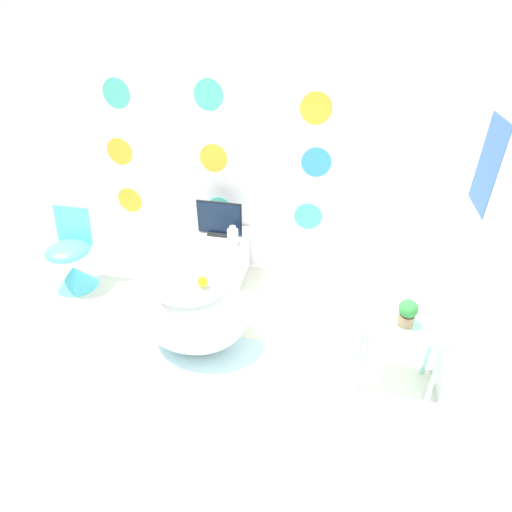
{
  "coord_description": "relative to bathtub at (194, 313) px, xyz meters",
  "views": [
    {
      "loc": [
        1.18,
        -1.25,
        2.3
      ],
      "look_at": [
        0.65,
        1.04,
        0.84
      ],
      "focal_mm": 28.0,
      "sensor_mm": 36.0,
      "label": 1
    }
  ],
  "objects": [
    {
      "name": "vase",
      "position": [
        0.09,
        0.81,
        0.25
      ],
      "size": [
        0.1,
        0.1,
        0.18
      ],
      "color": "white",
      "rests_on": "tv_cabinet"
    },
    {
      "name": "potted_plant_left",
      "position": [
        1.51,
        -0.06,
        0.34
      ],
      "size": [
        0.12,
        0.12,
        0.2
      ],
      "color": "#8C6B4C",
      "rests_on": "side_table"
    },
    {
      "name": "bathtub",
      "position": [
        0.0,
        0.0,
        0.0
      ],
      "size": [
        0.84,
        0.67,
        0.59
      ],
      "color": "white",
      "rests_on": "ground_plane"
    },
    {
      "name": "wall_back_dotted",
      "position": [
        -0.17,
        1.21,
        1.0
      ],
      "size": [
        4.99,
        0.05,
        2.6
      ],
      "color": "white",
      "rests_on": "ground_plane"
    },
    {
      "name": "rug",
      "position": [
        0.02,
        -0.2,
        -0.3
      ],
      "size": [
        1.2,
        0.64,
        0.01
      ],
      "color": "silver",
      "rests_on": "ground_plane"
    },
    {
      "name": "chair",
      "position": [
        -1.4,
        0.47,
        -0.04
      ],
      "size": [
        0.41,
        0.41,
        0.77
      ],
      "color": "#4CC6DB",
      "rests_on": "ground_plane"
    },
    {
      "name": "ground_plane",
      "position": [
        -0.17,
        -0.97,
        -0.3
      ],
      "size": [
        12.0,
        12.0,
        0.0
      ],
      "primitive_type": "plane",
      "color": "silver"
    },
    {
      "name": "side_table",
      "position": [
        1.51,
        -0.06,
        0.13
      ],
      "size": [
        0.52,
        0.31,
        0.54
      ],
      "color": "#99E0D8",
      "rests_on": "ground_plane"
    },
    {
      "name": "tv",
      "position": [
        -0.08,
        0.95,
        0.33
      ],
      "size": [
        0.43,
        0.12,
        0.33
      ],
      "color": "black",
      "rests_on": "tv_cabinet"
    },
    {
      "name": "rubber_duck",
      "position": [
        0.1,
        -0.03,
        0.34
      ],
      "size": [
        0.08,
        0.09,
        0.09
      ],
      "color": "yellow",
      "rests_on": "bathtub"
    },
    {
      "name": "tv_cabinet",
      "position": [
        -0.08,
        0.95,
        -0.06
      ],
      "size": [
        0.47,
        0.43,
        0.48
      ],
      "color": "silver",
      "rests_on": "ground_plane"
    },
    {
      "name": "wall_right",
      "position": [
        1.84,
        0.11,
        1.01
      ],
      "size": [
        0.06,
        3.16,
        2.6
      ],
      "color": "silver",
      "rests_on": "ground_plane"
    }
  ]
}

